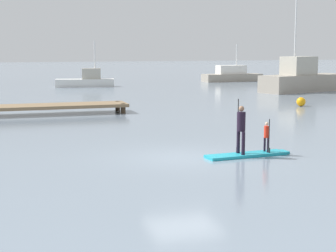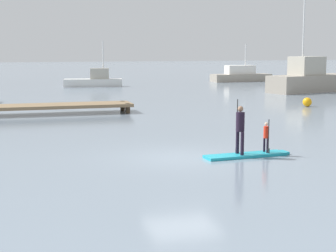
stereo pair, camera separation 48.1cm
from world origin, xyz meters
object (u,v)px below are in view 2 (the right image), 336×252
paddler_adult (240,127)px  motor_boat_small_navy (95,80)px  paddleboard_near (247,155)px  paddler_child_solo (266,136)px  trawler_grey_distant (241,75)px  mooring_buoy_mid (307,102)px  fishing_boat_green_midground (311,79)px

paddler_adult → motor_boat_small_navy: motor_boat_small_navy is taller
paddleboard_near → paddler_child_solo: 0.98m
paddler_child_solo → trawler_grey_distant: (15.68, 38.13, -0.05)m
motor_boat_small_navy → mooring_buoy_mid: bearing=-64.0°
paddler_child_solo → motor_boat_small_navy: bearing=91.3°
paddler_adult → motor_boat_small_navy: 34.82m
motor_boat_small_navy → trawler_grey_distant: bearing=11.6°
paddleboard_near → trawler_grey_distant: (16.42, 38.18, 0.60)m
paddleboard_near → mooring_buoy_mid: bearing=53.0°
fishing_boat_green_midground → paddleboard_near: bearing=-124.7°
paddleboard_near → trawler_grey_distant: trawler_grey_distant is taller
paddleboard_near → trawler_grey_distant: size_ratio=0.47×
motor_boat_small_navy → trawler_grey_distant: motor_boat_small_navy is taller
paddler_adult → trawler_grey_distant: trawler_grey_distant is taller
motor_boat_small_navy → paddler_adult: bearing=-90.4°
paddleboard_near → paddler_adult: bearing=-176.7°
mooring_buoy_mid → trawler_grey_distant: bearing=75.9°
trawler_grey_distant → mooring_buoy_mid: 25.31m
paddler_adult → trawler_grey_distant: bearing=66.4°
fishing_boat_green_midground → trawler_grey_distant: fishing_boat_green_midground is taller
motor_boat_small_navy → mooring_buoy_mid: (10.32, -21.17, -0.29)m
paddler_adult → paddleboard_near: bearing=3.3°
fishing_boat_green_midground → motor_boat_small_navy: fishing_boat_green_midground is taller
paddler_adult → paddler_child_solo: bearing=3.5°
paddler_adult → motor_boat_small_navy: bearing=89.6°
paddleboard_near → mooring_buoy_mid: 17.06m
paddler_adult → trawler_grey_distant: size_ratio=0.28×
fishing_boat_green_midground → paddler_adult: bearing=-125.1°
paddler_child_solo → mooring_buoy_mid: (9.53, 13.58, -0.41)m
paddler_adult → fishing_boat_green_midground: fishing_boat_green_midground is taller
fishing_boat_green_midground → trawler_grey_distant: size_ratio=1.32×
paddler_adult → mooring_buoy_mid: bearing=52.3°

